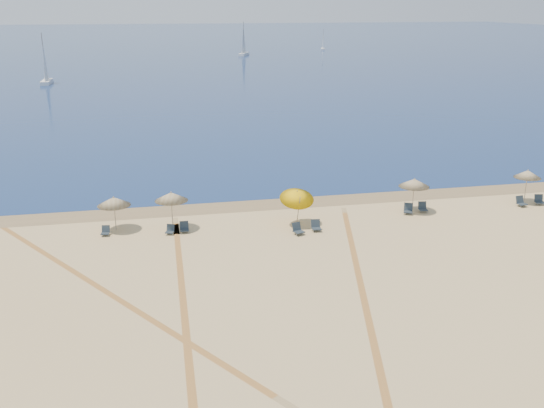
{
  "coord_description": "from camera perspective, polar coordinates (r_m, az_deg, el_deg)",
  "views": [
    {
      "loc": [
        -7.75,
        -17.78,
        14.01
      ],
      "look_at": [
        0.0,
        20.0,
        1.3
      ],
      "focal_mm": 40.53,
      "sensor_mm": 36.0,
      "label": 1
    }
  ],
  "objects": [
    {
      "name": "chair_7",
      "position": [
        43.68,
        12.54,
        -0.47
      ],
      "size": [
        0.84,
        0.89,
        0.73
      ],
      "rotation": [
        0.0,
        0.0,
        -0.42
      ],
      "color": "#1C252D",
      "rests_on": "ground"
    },
    {
      "name": "wet_sand",
      "position": [
        44.74,
        -1.03,
        -0.01
      ],
      "size": [
        500.0,
        500.0,
        0.0
      ],
      "primitive_type": "plane",
      "color": "olive",
      "rests_on": "ground"
    },
    {
      "name": "ground",
      "position": [
        23.92,
        10.17,
        -17.93
      ],
      "size": [
        160.0,
        160.0,
        0.0
      ],
      "primitive_type": "plane",
      "color": "tan",
      "rests_on": "ground"
    },
    {
      "name": "chair_8",
      "position": [
        44.36,
        13.82,
        -0.3
      ],
      "size": [
        0.66,
        0.75,
        0.69
      ],
      "rotation": [
        0.0,
        0.0,
        -0.15
      ],
      "color": "#1C252D",
      "rests_on": "ground"
    },
    {
      "name": "tire_tracks",
      "position": [
        30.67,
        -5.52,
        -9.03
      ],
      "size": [
        49.89,
        42.0,
        0.0
      ],
      "color": "tan",
      "rests_on": "ground"
    },
    {
      "name": "chair_6",
      "position": [
        39.6,
        4.11,
        -2.05
      ],
      "size": [
        0.62,
        0.71,
        0.7
      ],
      "rotation": [
        0.0,
        0.0,
        -0.05
      ],
      "color": "#1C252D",
      "rests_on": "ground"
    },
    {
      "name": "chair_4",
      "position": [
        39.66,
        -8.15,
        -2.18
      ],
      "size": [
        0.57,
        0.66,
        0.68
      ],
      "rotation": [
        0.0,
        0.0,
        -0.01
      ],
      "color": "#1C252D",
      "rests_on": "ground"
    },
    {
      "name": "chair_3",
      "position": [
        39.49,
        -9.45,
        -2.39
      ],
      "size": [
        0.65,
        0.71,
        0.6
      ],
      "rotation": [
        0.0,
        0.0,
        -0.32
      ],
      "color": "#1C252D",
      "rests_on": "ground"
    },
    {
      "name": "sailboat_2",
      "position": [
        119.81,
        -20.31,
        11.72
      ],
      "size": [
        1.54,
        5.97,
        8.89
      ],
      "rotation": [
        0.0,
        0.0,
        -0.0
      ],
      "color": "white",
      "rests_on": "ocean"
    },
    {
      "name": "umbrella_5",
      "position": [
        48.19,
        22.66,
        2.59
      ],
      "size": [
        1.92,
        1.92,
        2.51
      ],
      "color": "gray",
      "rests_on": "ground"
    },
    {
      "name": "umbrella_4",
      "position": [
        43.71,
        13.08,
        1.94
      ],
      "size": [
        2.14,
        2.14,
        2.44
      ],
      "color": "gray",
      "rests_on": "ground"
    },
    {
      "name": "umbrella_3",
      "position": [
        39.95,
        2.35,
        0.8
      ],
      "size": [
        2.24,
        2.29,
        2.73
      ],
      "color": "gray",
      "rests_on": "ground"
    },
    {
      "name": "sailboat_1",
      "position": [
        196.66,
        4.76,
        14.65
      ],
      "size": [
        2.07,
        4.37,
        6.3
      ],
      "rotation": [
        0.0,
        0.0,
        -0.24
      ],
      "color": "white",
      "rests_on": "ocean"
    },
    {
      "name": "chair_2",
      "position": [
        40.14,
        -15.21,
        -2.45
      ],
      "size": [
        0.6,
        0.67,
        0.61
      ],
      "rotation": [
        0.0,
        0.0,
        -0.18
      ],
      "color": "#1C252D",
      "rests_on": "ground"
    },
    {
      "name": "umbrella_2",
      "position": [
        39.67,
        -9.35,
        0.68
      ],
      "size": [
        2.12,
        2.12,
        2.55
      ],
      "color": "gray",
      "rests_on": "ground"
    },
    {
      "name": "chair_10",
      "position": [
        48.68,
        23.56,
        0.33
      ],
      "size": [
        0.74,
        0.81,
        0.71
      ],
      "rotation": [
        0.0,
        0.0,
        -0.25
      ],
      "color": "#1C252D",
      "rests_on": "ground"
    },
    {
      "name": "sailboat_0",
      "position": [
        174.75,
        -2.65,
        14.52
      ],
      "size": [
        3.87,
        6.13,
        8.99
      ],
      "rotation": [
        0.0,
        0.0,
        -0.42
      ],
      "color": "white",
      "rests_on": "ocean"
    },
    {
      "name": "chair_5",
      "position": [
        38.95,
        2.4,
        -2.35
      ],
      "size": [
        0.8,
        0.86,
        0.73
      ],
      "rotation": [
        0.0,
        0.0,
        0.33
      ],
      "color": "#1C252D",
      "rests_on": "ground"
    },
    {
      "name": "ocean",
      "position": [
        243.31,
        -10.08,
        14.67
      ],
      "size": [
        500.0,
        500.0,
        0.0
      ],
      "primitive_type": "plane",
      "color": "#0C2151",
      "rests_on": "ground"
    },
    {
      "name": "chair_9",
      "position": [
        47.74,
        22.12,
        0.19
      ],
      "size": [
        0.69,
        0.78,
        0.73
      ],
      "rotation": [
        0.0,
        0.0,
        0.13
      ],
      "color": "#1C252D",
      "rests_on": "ground"
    },
    {
      "name": "umbrella_1",
      "position": [
        40.37,
        -14.48,
        0.24
      ],
      "size": [
        2.12,
        2.12,
        2.28
      ],
      "color": "gray",
      "rests_on": "ground"
    }
  ]
}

